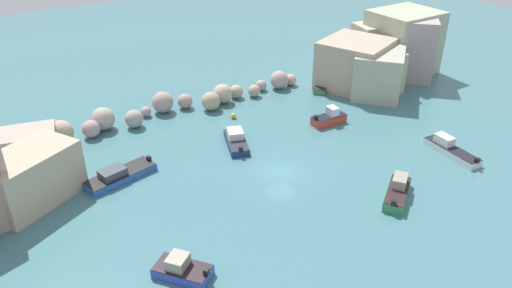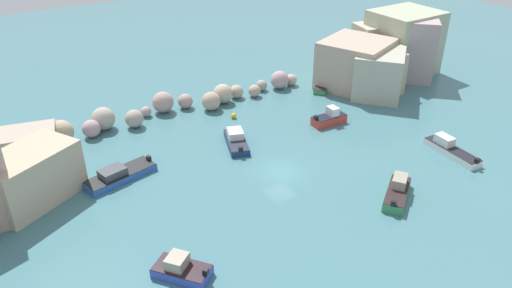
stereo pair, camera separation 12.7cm
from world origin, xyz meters
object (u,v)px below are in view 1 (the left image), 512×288
Objects in this scene: moored_boat_0 at (329,118)px; moored_boat_4 at (236,140)px; moored_boat_1 at (182,269)px; moored_boat_6 at (450,149)px; moored_boat_5 at (398,191)px; channel_buoy at (233,116)px; moored_boat_2 at (119,175)px; moored_boat_3 at (321,87)px.

moored_boat_0 reaches higher than moored_boat_4.
moored_boat_1 is 31.14m from moored_boat_6.
moored_boat_0 is 0.79× the size of moored_boat_5.
moored_boat_5 is (7.25, -16.26, 0.09)m from moored_boat_4.
moored_boat_6 is at bearing -60.75° from moored_boat_0.
moored_boat_4 is (13.31, 14.80, -0.05)m from moored_boat_1.
moored_boat_4 is (-3.02, -5.77, 0.22)m from channel_buoy.
channel_buoy is 16.89m from moored_boat_2.
channel_buoy is 0.09× the size of moored_boat_2.
moored_boat_0 is at bearing 163.46° from moored_boat_2.
moored_boat_3 is (30.93, 21.95, -0.26)m from moored_boat_1.
moored_boat_0 reaches higher than channel_buoy.
moored_boat_4 is at bearing 166.63° from moored_boat_2.
moored_boat_4 is at bearing 79.14° from moored_boat_5.
moored_boat_6 is at bearing 142.94° from moored_boat_2.
moored_boat_4 is 22.45m from moored_boat_6.
moored_boat_0 is 0.58× the size of moored_boat_2.
moored_boat_0 reaches higher than moored_boat_5.
moored_boat_6 reaches higher than moored_boat_2.
channel_buoy is at bearing -173.32° from moored_boat_2.
moored_boat_5 is at bearing -135.64° from moored_boat_4.
moored_boat_2 is 1.27× the size of moored_boat_4.
moored_boat_3 is 25.61m from moored_boat_5.
moored_boat_6 is at bearing -107.19° from moored_boat_4.
moored_boat_0 reaches higher than moored_boat_6.
moored_boat_5 is at bearing -131.73° from moored_boat_1.
moored_boat_0 is 15.46m from moored_boat_5.
moored_boat_1 reaches higher than moored_boat_2.
channel_buoy is 14.66m from moored_boat_3.
moored_boat_6 reaches higher than moored_boat_4.
channel_buoy is 11.32m from moored_boat_0.
moored_boat_6 is (6.07, -12.21, -0.15)m from moored_boat_0.
moored_boat_4 is 1.08× the size of moored_boat_5.
moored_boat_3 is 0.82× the size of moored_boat_5.
moored_boat_0 is at bearing 31.28° from moored_boat_6.
moored_boat_1 is 0.86× the size of moored_boat_5.
moored_boat_3 is (5.89, 8.62, -0.35)m from moored_boat_0.
moored_boat_0 is 0.74× the size of moored_boat_4.
moored_boat_1 is at bearing 158.36° from moored_boat_4.
moored_boat_0 is 0.92× the size of moored_boat_1.
moored_boat_2 is 31.32m from moored_boat_3.
moored_boat_0 is 0.97× the size of moored_boat_3.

